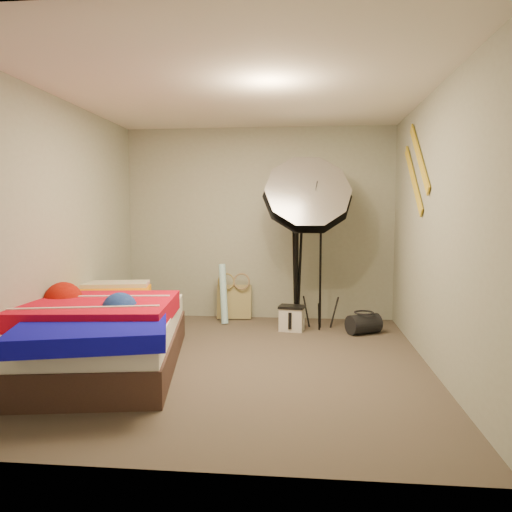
# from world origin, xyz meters

# --- Properties ---
(floor) EXTENTS (4.00, 4.00, 0.00)m
(floor) POSITION_xyz_m (0.00, 0.00, 0.00)
(floor) COLOR #4D4138
(floor) RESTS_ON ground
(ceiling) EXTENTS (4.00, 4.00, 0.00)m
(ceiling) POSITION_xyz_m (0.00, 0.00, 2.50)
(ceiling) COLOR silver
(ceiling) RESTS_ON wall_back
(wall_back) EXTENTS (3.50, 0.00, 3.50)m
(wall_back) POSITION_xyz_m (0.00, 2.00, 1.25)
(wall_back) COLOR #999F8E
(wall_back) RESTS_ON floor
(wall_front) EXTENTS (3.50, 0.00, 3.50)m
(wall_front) POSITION_xyz_m (0.00, -2.00, 1.25)
(wall_front) COLOR #999F8E
(wall_front) RESTS_ON floor
(wall_left) EXTENTS (0.00, 4.00, 4.00)m
(wall_left) POSITION_xyz_m (-1.75, 0.00, 1.25)
(wall_left) COLOR #999F8E
(wall_left) RESTS_ON floor
(wall_right) EXTENTS (0.00, 4.00, 4.00)m
(wall_right) POSITION_xyz_m (1.75, 0.00, 1.25)
(wall_right) COLOR #999F8E
(wall_right) RESTS_ON floor
(tote_bag) EXTENTS (0.46, 0.23, 0.46)m
(tote_bag) POSITION_xyz_m (-0.32, 1.90, 0.22)
(tote_bag) COLOR tan
(tote_bag) RESTS_ON floor
(wrapping_roll) EXTENTS (0.17, 0.23, 0.76)m
(wrapping_roll) POSITION_xyz_m (-0.42, 1.61, 0.38)
(wrapping_roll) COLOR #5AC2DB
(wrapping_roll) RESTS_ON floor
(camera_case) EXTENTS (0.31, 0.24, 0.28)m
(camera_case) POSITION_xyz_m (0.46, 1.29, 0.14)
(camera_case) COLOR silver
(camera_case) RESTS_ON floor
(duffel_bag) EXTENTS (0.44, 0.38, 0.23)m
(duffel_bag) POSITION_xyz_m (1.29, 1.22, 0.11)
(duffel_bag) COLOR black
(duffel_bag) RESTS_ON floor
(wall_stripe_upper) EXTENTS (0.02, 0.91, 0.78)m
(wall_stripe_upper) POSITION_xyz_m (1.73, 0.60, 1.95)
(wall_stripe_upper) COLOR gold
(wall_stripe_upper) RESTS_ON wall_right
(wall_stripe_lower) EXTENTS (0.02, 0.91, 0.78)m
(wall_stripe_lower) POSITION_xyz_m (1.73, 0.85, 1.75)
(wall_stripe_lower) COLOR gold
(wall_stripe_lower) RESTS_ON wall_right
(bed) EXTENTS (1.95, 2.54, 0.64)m
(bed) POSITION_xyz_m (-1.32, -0.26, 0.32)
(bed) COLOR #412A24
(bed) RESTS_ON floor
(photo_umbrella) EXTENTS (1.25, 0.89, 2.19)m
(photo_umbrella) POSITION_xyz_m (0.63, 1.33, 1.57)
(photo_umbrella) COLOR black
(photo_umbrella) RESTS_ON floor
(camera_tripod) EXTENTS (0.09, 0.09, 1.32)m
(camera_tripod) POSITION_xyz_m (0.51, 1.64, 0.76)
(camera_tripod) COLOR black
(camera_tripod) RESTS_ON floor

